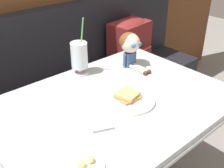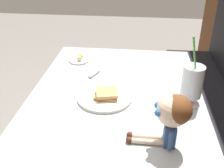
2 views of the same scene
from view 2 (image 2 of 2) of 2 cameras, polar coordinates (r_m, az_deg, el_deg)
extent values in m
cube|color=#B2BCC1|center=(1.28, 0.88, -2.57)|extent=(1.10, 0.80, 0.03)
cube|color=#B7BABF|center=(1.29, 0.88, -3.44)|extent=(1.11, 0.81, 0.02)
cylinder|color=#A5A8AD|center=(1.50, 0.78, -14.26)|extent=(0.14, 0.14, 0.65)
cylinder|color=white|center=(1.23, -1.54, -2.79)|extent=(0.25, 0.25, 0.01)
cube|color=#B78447|center=(1.22, -1.30, -2.27)|extent=(0.10, 0.10, 0.01)
cube|color=tan|center=(1.21, -1.13, -1.75)|extent=(0.11, 0.11, 0.01)
cylinder|color=silver|center=(1.24, 15.92, -3.72)|extent=(0.10, 0.10, 0.01)
cylinder|color=silver|center=(1.23, 16.05, -2.94)|extent=(0.03, 0.03, 0.03)
cylinder|color=silver|center=(1.19, 16.60, 0.52)|extent=(0.09, 0.09, 0.14)
cylinder|color=pink|center=(1.19, 16.56, 0.27)|extent=(0.08, 0.08, 0.13)
cylinder|color=#51B74C|center=(1.13, 17.12, 4.35)|extent=(0.01, 0.05, 0.22)
cylinder|color=white|center=(1.60, -6.92, 5.01)|extent=(0.12, 0.12, 0.01)
sphere|color=#F4E07A|center=(1.61, -6.61, 5.88)|extent=(0.03, 0.03, 0.03)
sphere|color=#F4E07A|center=(1.58, -6.93, 5.36)|extent=(0.03, 0.03, 0.03)
cube|color=silver|center=(1.35, -6.63, -0.17)|extent=(0.14, 0.07, 0.00)
cube|color=#B2B5BA|center=(1.43, -3.78, 2.09)|extent=(0.09, 0.05, 0.01)
cube|color=#385689|center=(0.99, 12.07, -10.25)|extent=(0.06, 0.04, 0.08)
sphere|color=beige|center=(0.93, 12.69, -5.61)|extent=(0.11, 0.11, 0.11)
ellipsoid|color=brown|center=(0.93, 13.48, -5.24)|extent=(0.11, 0.11, 0.10)
sphere|color=#2D6BB2|center=(0.94, 9.69, -4.48)|extent=(0.03, 0.03, 0.03)
sphere|color=#2D6BB2|center=(0.90, 9.74, -6.02)|extent=(0.03, 0.03, 0.03)
cylinder|color=beige|center=(1.01, 7.25, -10.93)|extent=(0.02, 0.12, 0.02)
cylinder|color=beige|center=(0.99, 7.21, -11.97)|extent=(0.02, 0.12, 0.02)
sphere|color=#4C2819|center=(1.01, 3.80, -10.71)|extent=(0.03, 0.03, 0.03)
sphere|color=#4C2819|center=(0.99, 3.68, -11.74)|extent=(0.03, 0.03, 0.03)
cylinder|color=#385689|center=(1.02, 11.97, -8.60)|extent=(0.02, 0.02, 0.07)
cylinder|color=#385689|center=(0.95, 12.23, -11.62)|extent=(0.02, 0.02, 0.07)
camera|label=1|loc=(2.02, -23.69, 28.77)|focal=44.96mm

